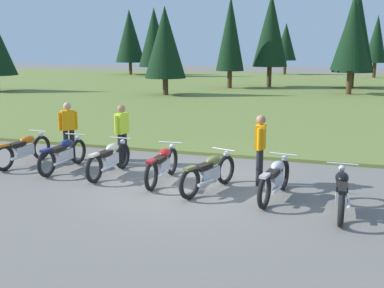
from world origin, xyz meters
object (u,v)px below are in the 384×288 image
Objects in this scene: motorcycle_red at (162,164)px; motorcycle_navy at (63,154)px; motorcycle_cream at (109,159)px; motorcycle_orange at (24,149)px; rider_in_hivis_vest at (68,127)px; rider_with_back_turned at (260,146)px; motorcycle_silver at (275,179)px; motorcycle_olive at (209,172)px; rider_near_row_end at (122,131)px; motorcycle_black at (341,192)px.

motorcycle_navy is at bearing 175.08° from motorcycle_red.
motorcycle_red is (1.49, -0.15, 0.00)m from motorcycle_cream.
rider_in_hivis_vest is at bearing 45.47° from motorcycle_orange.
motorcycle_navy is 5.19m from rider_with_back_turned.
rider_with_back_turned is (-0.48, 0.90, 0.51)m from motorcycle_silver.
motorcycle_red is 2.37m from rider_with_back_turned.
rider_with_back_turned reaches higher than motorcycle_red.
motorcycle_olive is 1.20× the size of rider_with_back_turned.
rider_near_row_end is (-1.66, 1.24, 0.51)m from motorcycle_red.
motorcycle_silver is 1.25× the size of rider_near_row_end.
motorcycle_black is at bearing -20.72° from rider_near_row_end.
motorcycle_black is at bearing -8.99° from motorcycle_orange.
motorcycle_silver is at bearing -15.57° from rider_in_hivis_vest.
motorcycle_orange is at bearing -161.74° from rider_near_row_end.
motorcycle_silver is (2.74, -0.42, 0.00)m from motorcycle_red.
motorcycle_navy is (1.35, -0.14, 0.00)m from motorcycle_orange.
motorcycle_red is at bearing 164.76° from motorcycle_olive.
motorcycle_black is 7.80m from rider_in_hivis_vest.
motorcycle_olive is at bearing -15.24° from motorcycle_red.
rider_with_back_turned is (3.76, 0.33, 0.51)m from motorcycle_cream.
rider_in_hivis_vest is at bearing 160.67° from motorcycle_olive.
rider_with_back_turned is (3.93, -0.76, 0.00)m from rider_near_row_end.
rider_with_back_turned is 5.69m from rider_in_hivis_vest.
motorcycle_cream is at bearing -81.37° from rider_near_row_end.
motorcycle_olive is 1.40m from rider_with_back_turned.
motorcycle_red is 1.26× the size of rider_with_back_turned.
rider_near_row_end is 4.00m from rider_with_back_turned.
motorcycle_red is 1.00× the size of motorcycle_black.
motorcycle_olive is at bearing -140.69° from rider_with_back_turned.
motorcycle_cream is 4.27m from motorcycle_silver.
motorcycle_black is 1.26× the size of rider_with_back_turned.
motorcycle_silver is at bearing -7.70° from motorcycle_cream.
motorcycle_navy is 1.26× the size of rider_with_back_turned.
rider_with_back_turned reaches higher than motorcycle_silver.
motorcycle_silver is (6.99, -0.81, 0.00)m from motorcycle_orange.
motorcycle_orange and motorcycle_navy have the same top height.
rider_in_hivis_vest is (-6.11, 1.70, 0.51)m from motorcycle_silver.
motorcycle_silver is 1.25× the size of rider_in_hivis_vest.
motorcycle_navy is 7.09m from motorcycle_black.
rider_in_hivis_vest is (-3.37, 1.28, 0.51)m from motorcycle_red.
motorcycle_silver is at bearing -6.60° from motorcycle_orange.
rider_with_back_turned is at bearing 142.19° from motorcycle_black.
motorcycle_orange is at bearing 175.11° from motorcycle_cream.
motorcycle_navy is at bearing 170.39° from motorcycle_black.
motorcycle_navy is at bearing 175.99° from motorcycle_cream.
motorcycle_cream and motorcycle_olive have the same top height.
motorcycle_black is 2.37m from rider_with_back_turned.
motorcycle_navy and motorcycle_cream have the same top height.
motorcycle_olive is at bearing -7.54° from motorcycle_orange.
rider_with_back_turned is at bearing 12.04° from motorcycle_red.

